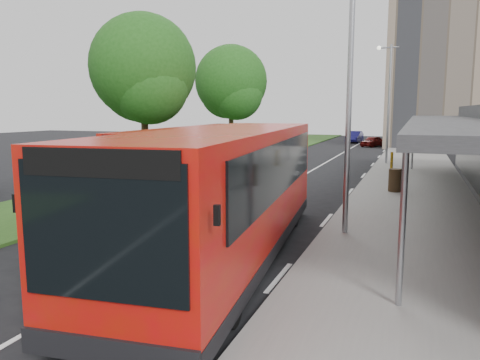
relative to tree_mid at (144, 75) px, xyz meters
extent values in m
plane|color=black|center=(7.01, -9.05, -5.55)|extent=(120.00, 120.00, 0.00)
cube|color=gray|center=(13.01, 10.95, -5.48)|extent=(5.00, 80.00, 0.15)
cube|color=#1F4415|center=(0.01, 10.95, -5.50)|extent=(5.00, 80.00, 0.10)
cube|color=silver|center=(7.01, 5.95, -5.55)|extent=(0.12, 70.00, 0.01)
cube|color=silver|center=(10.31, -11.05, -5.55)|extent=(0.12, 2.00, 0.01)
cube|color=silver|center=(10.31, -5.05, -5.55)|extent=(0.12, 2.00, 0.01)
cube|color=silver|center=(10.31, 0.95, -5.55)|extent=(0.12, 2.00, 0.01)
cube|color=silver|center=(10.31, 6.95, -5.55)|extent=(0.12, 2.00, 0.01)
cube|color=silver|center=(10.31, 12.95, -5.55)|extent=(0.12, 2.00, 0.01)
cube|color=silver|center=(10.31, 18.95, -5.55)|extent=(0.12, 2.00, 0.01)
cube|color=silver|center=(10.31, 24.95, -5.55)|extent=(0.12, 2.00, 0.01)
cube|color=silver|center=(10.31, 30.95, -5.55)|extent=(0.12, 2.00, 0.01)
cube|color=silver|center=(10.31, 36.95, -5.55)|extent=(0.12, 2.00, 0.01)
cube|color=#2C2C2E|center=(14.21, -1.05, -2.25)|extent=(2.80, 26.00, 0.25)
cylinder|color=gray|center=(12.91, -12.05, -3.90)|extent=(0.12, 0.12, 3.30)
cylinder|color=gray|center=(12.91, 9.95, -3.90)|extent=(0.12, 0.12, 3.30)
cylinder|color=#372216|center=(0.01, -0.05, -3.45)|extent=(0.36, 0.36, 4.20)
sphere|color=#1C5015|center=(0.01, -0.05, 0.37)|extent=(5.35, 5.35, 5.35)
sphere|color=#1C5015|center=(0.61, -0.45, -0.58)|extent=(3.82, 3.82, 3.82)
sphere|color=#1C5015|center=(-0.49, 0.45, -0.30)|extent=(4.20, 4.20, 4.20)
cylinder|color=#372216|center=(0.01, 11.95, -3.46)|extent=(0.36, 0.36, 4.19)
sphere|color=#1C5015|center=(0.01, 11.95, 0.36)|extent=(5.34, 5.34, 5.34)
sphere|color=#1C5015|center=(0.61, 11.55, -0.60)|extent=(3.81, 3.81, 3.81)
sphere|color=#1C5015|center=(-0.49, 12.45, -0.31)|extent=(4.19, 4.19, 4.19)
cylinder|color=gray|center=(11.21, -7.05, -1.40)|extent=(0.16, 0.16, 8.00)
cylinder|color=gray|center=(11.21, 12.95, -1.40)|extent=(0.16, 0.16, 8.00)
cylinder|color=gray|center=(11.01, 12.95, 2.40)|extent=(1.40, 0.10, 0.10)
sphere|color=silver|center=(10.41, 12.95, 2.40)|extent=(0.28, 0.28, 0.28)
cube|color=#B8090E|center=(8.62, -10.09, -3.71)|extent=(3.88, 11.75, 2.91)
cube|color=black|center=(8.62, -10.09, -5.13)|extent=(3.90, 11.77, 0.33)
cube|color=black|center=(9.20, -15.84, -3.41)|extent=(2.46, 0.30, 1.92)
cube|color=black|center=(8.05, -4.33, -3.25)|extent=(2.41, 0.29, 1.43)
cube|color=black|center=(7.20, -9.90, -3.19)|extent=(1.03, 9.84, 1.32)
cube|color=black|center=(9.98, -9.62, -3.19)|extent=(1.03, 9.84, 1.32)
cube|color=black|center=(9.20, -15.85, -5.11)|extent=(2.74, 0.35, 0.38)
cube|color=black|center=(9.20, -15.85, -2.48)|extent=(2.30, 0.27, 0.38)
cube|color=black|center=(7.64, -15.76, -3.14)|extent=(0.09, 0.09, 0.27)
cube|color=black|center=(10.70, -15.45, -3.14)|extent=(0.09, 0.09, 0.27)
cylinder|color=black|center=(7.85, -13.92, -5.06)|extent=(0.43, 1.02, 0.99)
cylinder|color=black|center=(10.14, -13.69, -5.06)|extent=(0.43, 1.02, 0.99)
cylinder|color=black|center=(7.10, -6.49, -5.06)|extent=(0.43, 1.02, 0.99)
cylinder|color=black|center=(9.40, -6.26, -5.06)|extent=(0.43, 1.02, 0.99)
cube|color=#B8090E|center=(5.31, -4.24, -3.82)|extent=(3.46, 11.03, 2.74)
cube|color=black|center=(5.31, -4.24, -5.16)|extent=(3.48, 11.05, 0.31)
cube|color=black|center=(5.76, -9.67, -3.54)|extent=(2.32, 0.24, 1.81)
cube|color=black|center=(4.87, 1.19, -3.38)|extent=(2.27, 0.24, 1.34)
cube|color=black|center=(3.98, -4.04, -3.33)|extent=(0.81, 9.28, 1.24)
cube|color=black|center=(6.60, -3.82, -3.33)|extent=(0.81, 9.28, 1.24)
cube|color=black|center=(5.76, -9.68, -5.14)|extent=(2.58, 0.29, 0.36)
cube|color=black|center=(5.76, -9.68, -2.66)|extent=(2.17, 0.22, 0.36)
cube|color=black|center=(4.30, -9.56, -3.28)|extent=(0.09, 0.09, 0.26)
cube|color=black|center=(7.18, -9.33, -3.28)|extent=(0.09, 0.09, 0.26)
cylinder|color=black|center=(4.52, -7.83, -5.09)|extent=(0.38, 0.95, 0.93)
cylinder|color=black|center=(6.68, -7.66, -5.09)|extent=(0.38, 0.95, 0.93)
cylinder|color=black|center=(3.95, -0.82, -5.09)|extent=(0.38, 0.95, 0.93)
cylinder|color=black|center=(6.11, -0.65, -5.09)|extent=(0.38, 0.95, 0.93)
cylinder|color=#342515|center=(12.28, 0.98, -4.89)|extent=(0.74, 0.74, 1.02)
cylinder|color=orange|center=(11.73, 9.32, -4.87)|extent=(0.22, 0.22, 1.07)
imported|color=#600E0D|center=(8.80, 30.03, -4.99)|extent=(2.54, 3.52, 1.11)
imported|color=navy|center=(6.24, 35.90, -4.88)|extent=(1.73, 4.17, 1.34)
camera|label=1|loc=(13.06, -20.88, -1.80)|focal=35.00mm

